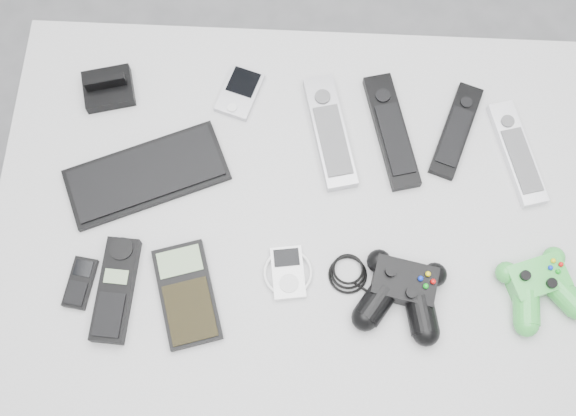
{
  "coord_description": "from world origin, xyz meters",
  "views": [
    {
      "loc": [
        0.06,
        -0.32,
        1.95
      ],
      "look_at": [
        0.04,
        0.07,
        0.81
      ],
      "focal_mm": 42.0,
      "sensor_mm": 36.0,
      "label": 1
    }
  ],
  "objects_px": {
    "remote_black_b": "(456,130)",
    "pda_keyboard": "(147,175)",
    "cordless_handset": "(116,290)",
    "remote_silver_b": "(517,153)",
    "controller_green": "(540,286)",
    "pda": "(240,92)",
    "mobile_phone": "(80,283)",
    "calculator": "(187,294)",
    "desk": "(318,223)",
    "remote_black_a": "(391,131)",
    "remote_silver_a": "(330,131)",
    "controller_black": "(402,291)",
    "mp3_player": "(288,273)"
  },
  "relations": [
    {
      "from": "remote_silver_a",
      "to": "mobile_phone",
      "type": "relative_size",
      "value": 2.56
    },
    {
      "from": "calculator",
      "to": "desk",
      "type": "bearing_deg",
      "value": 19.23
    },
    {
      "from": "pda",
      "to": "remote_black_b",
      "type": "bearing_deg",
      "value": 9.09
    },
    {
      "from": "remote_black_a",
      "to": "remote_black_b",
      "type": "bearing_deg",
      "value": -10.67
    },
    {
      "from": "remote_silver_b",
      "to": "remote_black_a",
      "type": "bearing_deg",
      "value": 156.41
    },
    {
      "from": "mobile_phone",
      "to": "cordless_handset",
      "type": "distance_m",
      "value": 0.07
    },
    {
      "from": "pda",
      "to": "remote_black_a",
      "type": "bearing_deg",
      "value": 4.17
    },
    {
      "from": "remote_black_a",
      "to": "remote_silver_b",
      "type": "relative_size",
      "value": 1.12
    },
    {
      "from": "remote_black_a",
      "to": "controller_black",
      "type": "relative_size",
      "value": 0.91
    },
    {
      "from": "pda_keyboard",
      "to": "mp3_player",
      "type": "xyz_separation_m",
      "value": [
        0.27,
        -0.17,
        -0.0
      ]
    },
    {
      "from": "controller_black",
      "to": "remote_silver_a",
      "type": "bearing_deg",
      "value": 124.79
    },
    {
      "from": "pda",
      "to": "cordless_handset",
      "type": "height_order",
      "value": "cordless_handset"
    },
    {
      "from": "cordless_handset",
      "to": "remote_silver_b",
      "type": "bearing_deg",
      "value": 25.32
    },
    {
      "from": "pda_keyboard",
      "to": "controller_green",
      "type": "distance_m",
      "value": 0.73
    },
    {
      "from": "pda_keyboard",
      "to": "remote_black_a",
      "type": "bearing_deg",
      "value": -9.83
    },
    {
      "from": "pda",
      "to": "remote_silver_b",
      "type": "xyz_separation_m",
      "value": [
        0.53,
        -0.1,
        0.0
      ]
    },
    {
      "from": "remote_silver_b",
      "to": "mobile_phone",
      "type": "height_order",
      "value": "remote_silver_b"
    },
    {
      "from": "mobile_phone",
      "to": "controller_black",
      "type": "distance_m",
      "value": 0.56
    },
    {
      "from": "desk",
      "to": "remote_black_a",
      "type": "distance_m",
      "value": 0.22
    },
    {
      "from": "remote_black_a",
      "to": "calculator",
      "type": "relative_size",
      "value": 1.3
    },
    {
      "from": "cordless_handset",
      "to": "controller_black",
      "type": "distance_m",
      "value": 0.49
    },
    {
      "from": "desk",
      "to": "controller_green",
      "type": "xyz_separation_m",
      "value": [
        0.38,
        -0.13,
        0.09
      ]
    },
    {
      "from": "desk",
      "to": "calculator",
      "type": "bearing_deg",
      "value": -143.85
    },
    {
      "from": "remote_silver_a",
      "to": "controller_green",
      "type": "xyz_separation_m",
      "value": [
        0.37,
        -0.28,
        0.01
      ]
    },
    {
      "from": "remote_silver_a",
      "to": "remote_silver_b",
      "type": "height_order",
      "value": "remote_silver_a"
    },
    {
      "from": "desk",
      "to": "remote_black_b",
      "type": "relative_size",
      "value": 6.03
    },
    {
      "from": "remote_silver_b",
      "to": "controller_black",
      "type": "xyz_separation_m",
      "value": [
        -0.22,
        -0.28,
        0.02
      ]
    },
    {
      "from": "cordless_handset",
      "to": "controller_black",
      "type": "height_order",
      "value": "controller_black"
    },
    {
      "from": "pda_keyboard",
      "to": "controller_green",
      "type": "xyz_separation_m",
      "value": [
        0.7,
        -0.18,
        0.01
      ]
    },
    {
      "from": "mp3_player",
      "to": "controller_green",
      "type": "relative_size",
      "value": 0.63
    },
    {
      "from": "remote_black_a",
      "to": "controller_black",
      "type": "height_order",
      "value": "controller_black"
    },
    {
      "from": "remote_black_b",
      "to": "calculator",
      "type": "xyz_separation_m",
      "value": [
        -0.48,
        -0.34,
        -0.0
      ]
    },
    {
      "from": "remote_silver_a",
      "to": "mp3_player",
      "type": "distance_m",
      "value": 0.28
    },
    {
      "from": "desk",
      "to": "mobile_phone",
      "type": "distance_m",
      "value": 0.45
    },
    {
      "from": "cordless_handset",
      "to": "controller_black",
      "type": "xyz_separation_m",
      "value": [
        0.49,
        0.02,
        0.01
      ]
    },
    {
      "from": "pda",
      "to": "desk",
      "type": "bearing_deg",
      "value": -37.44
    },
    {
      "from": "remote_black_a",
      "to": "remote_black_b",
      "type": "height_order",
      "value": "remote_black_a"
    },
    {
      "from": "desk",
      "to": "remote_silver_b",
      "type": "height_order",
      "value": "remote_silver_b"
    },
    {
      "from": "remote_black_b",
      "to": "pda_keyboard",
      "type": "bearing_deg",
      "value": -149.19
    },
    {
      "from": "pda_keyboard",
      "to": "cordless_handset",
      "type": "xyz_separation_m",
      "value": [
        -0.03,
        -0.22,
        0.01
      ]
    },
    {
      "from": "pda",
      "to": "mobile_phone",
      "type": "xyz_separation_m",
      "value": [
        -0.25,
        -0.39,
        -0.0
      ]
    },
    {
      "from": "pda",
      "to": "controller_black",
      "type": "xyz_separation_m",
      "value": [
        0.31,
        -0.38,
        0.02
      ]
    },
    {
      "from": "cordless_handset",
      "to": "calculator",
      "type": "distance_m",
      "value": 0.12
    },
    {
      "from": "desk",
      "to": "calculator",
      "type": "distance_m",
      "value": 0.29
    },
    {
      "from": "remote_black_b",
      "to": "cordless_handset",
      "type": "distance_m",
      "value": 0.69
    },
    {
      "from": "desk",
      "to": "controller_black",
      "type": "relative_size",
      "value": 4.62
    },
    {
      "from": "pda",
      "to": "remote_black_b",
      "type": "xyz_separation_m",
      "value": [
        0.41,
        -0.06,
        0.0
      ]
    },
    {
      "from": "mp3_player",
      "to": "remote_silver_b",
      "type": "bearing_deg",
      "value": 22.64
    },
    {
      "from": "cordless_handset",
      "to": "controller_green",
      "type": "xyz_separation_m",
      "value": [
        0.73,
        0.04,
        0.01
      ]
    },
    {
      "from": "pda_keyboard",
      "to": "calculator",
      "type": "relative_size",
      "value": 1.62
    }
  ]
}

